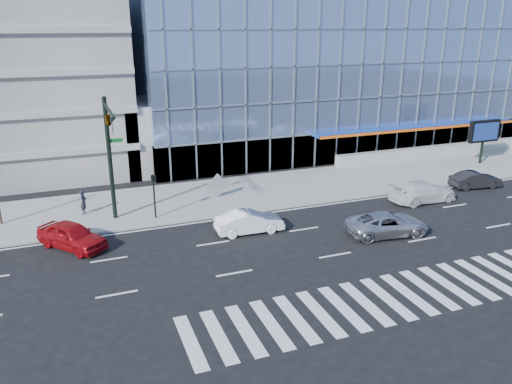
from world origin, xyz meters
TOP-DOWN VIEW (x-y plane):
  - ground at (0.00, 0.00)m, footprint 160.00×160.00m
  - sidewalk at (0.00, 8.00)m, footprint 120.00×8.00m
  - theatre_building at (14.00, 26.00)m, footprint 42.00×26.00m
  - ramp_block at (-6.00, 18.00)m, footprint 6.00×8.00m
  - retaining_wall at (24.00, 11.60)m, footprint 30.00×0.80m
  - traffic_signal at (-11.00, 4.57)m, footprint 1.14×5.74m
  - ped_signal_post at (-8.50, 4.94)m, footprint 0.30×0.33m
  - marquee_sign at (22.00, 7.99)m, footprint 3.20×0.43m
  - silver_suv at (4.42, -2.58)m, footprint 5.33×2.99m
  - white_suv at (10.42, 1.62)m, footprint 5.23×2.20m
  - white_sedan at (-3.40, 0.80)m, footprint 4.33×1.68m
  - dark_sedan at (16.42, 2.74)m, footprint 4.20×1.94m
  - red_sedan at (-13.79, 2.36)m, footprint 4.24×4.61m
  - pedestrian at (-12.88, 7.48)m, footprint 0.57×0.71m
  - tilted_panel at (-3.44, 7.48)m, footprint 1.83×0.33m

SIDE VIEW (x-z plane):
  - ground at x=0.00m, z-range 0.00..0.00m
  - sidewalk at x=0.00m, z-range 0.00..0.15m
  - retaining_wall at x=24.00m, z-range 0.15..1.15m
  - dark_sedan at x=16.42m, z-range 0.00..1.33m
  - white_sedan at x=-3.40m, z-range 0.00..1.41m
  - silver_suv at x=4.42m, z-range 0.00..1.41m
  - white_suv at x=10.42m, z-range 0.00..1.51m
  - red_sedan at x=-13.79m, z-range 0.00..1.53m
  - pedestrian at x=-12.88m, z-range 0.15..1.84m
  - tilted_panel at x=-3.44m, z-range 0.15..1.99m
  - ped_signal_post at x=-8.50m, z-range 0.64..3.64m
  - ramp_block at x=-6.00m, z-range 0.00..6.00m
  - marquee_sign at x=22.00m, z-range 1.07..5.07m
  - traffic_signal at x=-11.00m, z-range 2.16..10.16m
  - theatre_building at x=14.00m, z-range 0.00..15.00m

